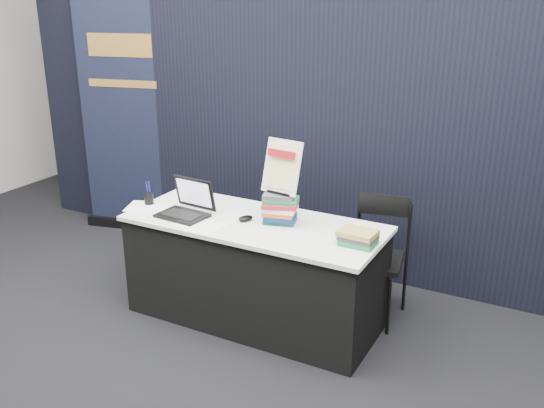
{
  "coord_description": "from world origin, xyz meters",
  "views": [
    {
      "loc": [
        1.94,
        -2.8,
        2.27
      ],
      "look_at": [
        0.14,
        0.55,
        0.9
      ],
      "focal_mm": 40.0,
      "sensor_mm": 36.0,
      "label": 1
    }
  ],
  "objects_px": {
    "display_table": "(255,270)",
    "stacking_chair": "(375,253)",
    "book_stack_tall": "(280,208)",
    "pullup_banner": "(127,128)",
    "laptop": "(186,207)",
    "info_sign": "(282,168)",
    "book_stack_short": "(356,238)"
  },
  "relations": [
    {
      "from": "display_table",
      "to": "pullup_banner",
      "type": "height_order",
      "value": "pullup_banner"
    },
    {
      "from": "book_stack_short",
      "to": "info_sign",
      "type": "bearing_deg",
      "value": 166.68
    },
    {
      "from": "info_sign",
      "to": "pullup_banner",
      "type": "relative_size",
      "value": 0.16
    },
    {
      "from": "laptop",
      "to": "stacking_chair",
      "type": "distance_m",
      "value": 1.38
    },
    {
      "from": "laptop",
      "to": "pullup_banner",
      "type": "relative_size",
      "value": 0.15
    },
    {
      "from": "book_stack_short",
      "to": "book_stack_tall",
      "type": "bearing_deg",
      "value": 169.5
    },
    {
      "from": "pullup_banner",
      "to": "display_table",
      "type": "bearing_deg",
      "value": -39.94
    },
    {
      "from": "laptop",
      "to": "stacking_chair",
      "type": "bearing_deg",
      "value": 29.95
    },
    {
      "from": "laptop",
      "to": "info_sign",
      "type": "xyz_separation_m",
      "value": [
        0.65,
        0.21,
        0.32
      ]
    },
    {
      "from": "display_table",
      "to": "info_sign",
      "type": "relative_size",
      "value": 4.82
    },
    {
      "from": "book_stack_tall",
      "to": "book_stack_short",
      "type": "xyz_separation_m",
      "value": [
        0.6,
        -0.11,
        -0.05
      ]
    },
    {
      "from": "info_sign",
      "to": "stacking_chair",
      "type": "height_order",
      "value": "info_sign"
    },
    {
      "from": "display_table",
      "to": "stacking_chair",
      "type": "bearing_deg",
      "value": 32.42
    },
    {
      "from": "laptop",
      "to": "book_stack_tall",
      "type": "relative_size",
      "value": 1.4
    },
    {
      "from": "laptop",
      "to": "book_stack_tall",
      "type": "bearing_deg",
      "value": 20.0
    },
    {
      "from": "book_stack_short",
      "to": "info_sign",
      "type": "xyz_separation_m",
      "value": [
        -0.6,
        0.14,
        0.34
      ]
    },
    {
      "from": "pullup_banner",
      "to": "stacking_chair",
      "type": "distance_m",
      "value": 2.74
    },
    {
      "from": "display_table",
      "to": "laptop",
      "type": "xyz_separation_m",
      "value": [
        -0.48,
        -0.12,
        0.43
      ]
    },
    {
      "from": "display_table",
      "to": "laptop",
      "type": "bearing_deg",
      "value": -166.01
    },
    {
      "from": "book_stack_tall",
      "to": "pullup_banner",
      "type": "height_order",
      "value": "pullup_banner"
    },
    {
      "from": "book_stack_tall",
      "to": "pullup_banner",
      "type": "xyz_separation_m",
      "value": [
        -2.08,
        0.89,
        0.16
      ]
    },
    {
      "from": "info_sign",
      "to": "pullup_banner",
      "type": "height_order",
      "value": "pullup_banner"
    },
    {
      "from": "display_table",
      "to": "book_stack_short",
      "type": "distance_m",
      "value": 0.87
    },
    {
      "from": "stacking_chair",
      "to": "display_table",
      "type": "bearing_deg",
      "value": -157.78
    },
    {
      "from": "laptop",
      "to": "book_stack_tall",
      "type": "height_order",
      "value": "laptop"
    },
    {
      "from": "display_table",
      "to": "book_stack_tall",
      "type": "relative_size",
      "value": 7.13
    },
    {
      "from": "book_stack_short",
      "to": "stacking_chair",
      "type": "distance_m",
      "value": 0.6
    },
    {
      "from": "book_stack_tall",
      "to": "pullup_banner",
      "type": "relative_size",
      "value": 0.11
    },
    {
      "from": "display_table",
      "to": "stacking_chair",
      "type": "height_order",
      "value": "stacking_chair"
    },
    {
      "from": "book_stack_tall",
      "to": "pullup_banner",
      "type": "bearing_deg",
      "value": 156.98
    },
    {
      "from": "display_table",
      "to": "stacking_chair",
      "type": "xyz_separation_m",
      "value": [
        0.73,
        0.46,
        0.11
      ]
    },
    {
      "from": "book_stack_short",
      "to": "pullup_banner",
      "type": "xyz_separation_m",
      "value": [
        -2.68,
        1.0,
        0.22
      ]
    }
  ]
}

